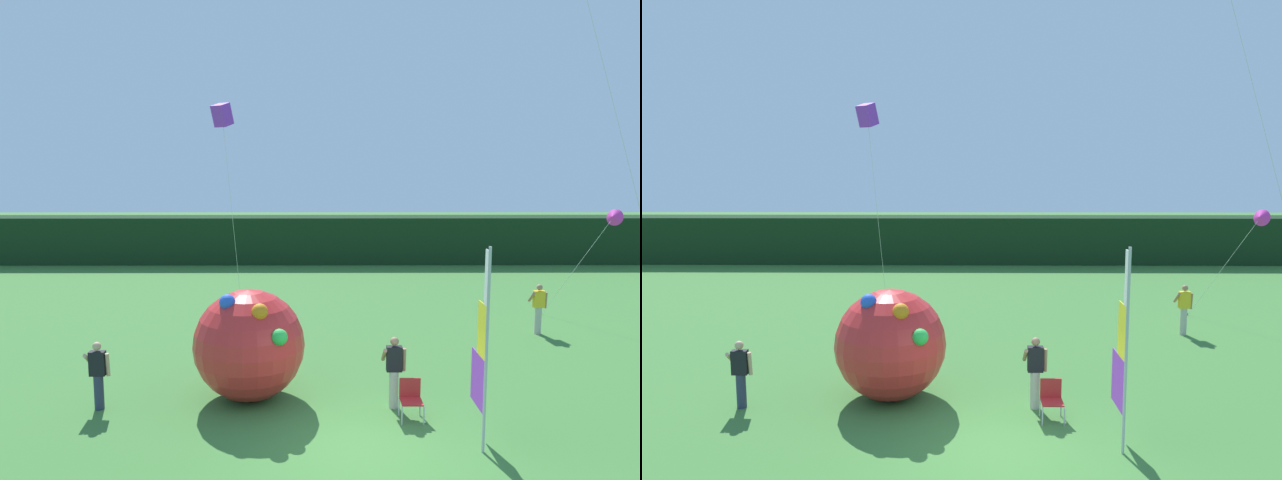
% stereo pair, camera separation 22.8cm
% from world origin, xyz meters
% --- Properties ---
extents(ground_plane, '(120.00, 120.00, 0.00)m').
position_xyz_m(ground_plane, '(0.00, 0.00, 0.00)').
color(ground_plane, '#3D7533').
extents(distant_treeline, '(80.00, 2.40, 2.70)m').
position_xyz_m(distant_treeline, '(0.00, 22.91, 1.35)').
color(distant_treeline, black).
rests_on(distant_treeline, ground).
extents(banner_flag, '(0.06, 1.03, 4.13)m').
position_xyz_m(banner_flag, '(2.45, 0.20, 1.98)').
color(banner_flag, '#B7B7BC').
rests_on(banner_flag, ground).
extents(person_near_banner, '(0.55, 0.48, 1.71)m').
position_xyz_m(person_near_banner, '(0.96, 2.06, 0.91)').
color(person_near_banner, '#B7B2A3').
rests_on(person_near_banner, ground).
extents(person_mid_field, '(0.55, 0.48, 1.70)m').
position_xyz_m(person_mid_field, '(6.64, 8.09, 0.91)').
color(person_mid_field, '#B7B2A3').
rests_on(person_mid_field, ground).
extents(person_far_left, '(0.55, 0.48, 1.61)m').
position_xyz_m(person_far_left, '(-5.94, 2.02, 0.86)').
color(person_far_left, '#2D334C').
rests_on(person_far_left, ground).
extents(inflatable_balloon, '(2.70, 2.70, 2.71)m').
position_xyz_m(inflatable_balloon, '(-2.49, 2.63, 1.36)').
color(inflatable_balloon, red).
rests_on(inflatable_balloon, ground).
extents(folding_chair, '(0.51, 0.51, 0.89)m').
position_xyz_m(folding_chair, '(1.26, 1.48, 0.51)').
color(folding_chair, '#BCBCC1').
rests_on(folding_chair, ground).
extents(kite_magenta_delta_1, '(2.07, 1.89, 4.20)m').
position_xyz_m(kite_magenta_delta_1, '(9.50, 9.12, 3.86)').
color(kite_magenta_delta_1, brown).
rests_on(kite_magenta_delta_1, ground).
extents(kite_purple_box_2, '(0.80, 2.07, 7.90)m').
position_xyz_m(kite_purple_box_2, '(-4.22, 10.05, 7.43)').
color(kite_purple_box_2, brown).
rests_on(kite_purple_box_2, ground).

